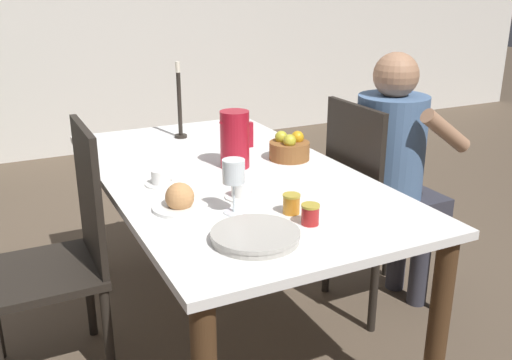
{
  "coord_description": "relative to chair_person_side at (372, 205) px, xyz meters",
  "views": [
    {
      "loc": [
        -0.85,
        -1.98,
        1.46
      ],
      "look_at": [
        0.0,
        -0.25,
        0.78
      ],
      "focal_mm": 40.0,
      "sensor_mm": 36.0,
      "label": 1
    }
  ],
  "objects": [
    {
      "name": "teacup_across",
      "position": [
        -0.94,
        0.08,
        0.25
      ],
      "size": [
        0.12,
        0.12,
        0.06
      ],
      "color": "white",
      "rests_on": "dining_table"
    },
    {
      "name": "fruit_bowl",
      "position": [
        -0.35,
        0.15,
        0.27
      ],
      "size": [
        0.17,
        0.17,
        0.12
      ],
      "color": "brown",
      "rests_on": "dining_table"
    },
    {
      "name": "candlestick_tall",
      "position": [
        -0.65,
        0.68,
        0.37
      ],
      "size": [
        0.06,
        0.06,
        0.37
      ],
      "color": "black",
      "rests_on": "dining_table"
    },
    {
      "name": "chair_opposite",
      "position": [
        -1.31,
        0.14,
        0.0
      ],
      "size": [
        0.42,
        0.42,
        0.97
      ],
      "rotation": [
        0.0,
        0.0,
        1.57
      ],
      "color": "black",
      "rests_on": "ground_plane"
    },
    {
      "name": "jam_jar_amber",
      "position": [
        -0.62,
        -0.48,
        0.26
      ],
      "size": [
        0.06,
        0.06,
        0.07
      ],
      "color": "#A81E1E",
      "rests_on": "dining_table"
    },
    {
      "name": "person_seated",
      "position": [
        0.09,
        -0.02,
        0.19
      ],
      "size": [
        0.39,
        0.41,
        1.18
      ],
      "rotation": [
        0.0,
        0.0,
        -1.57
      ],
      "color": "#33333D",
      "rests_on": "ground_plane"
    },
    {
      "name": "ground_plane",
      "position": [
        -0.65,
        0.09,
        -0.5
      ],
      "size": [
        20.0,
        20.0,
        0.0
      ],
      "primitive_type": "plane",
      "color": "brown"
    },
    {
      "name": "teacup_near_person",
      "position": [
        -0.72,
        -0.18,
        0.25
      ],
      "size": [
        0.12,
        0.12,
        0.06
      ],
      "color": "white",
      "rests_on": "dining_table"
    },
    {
      "name": "chair_person_side",
      "position": [
        0.0,
        0.0,
        0.0
      ],
      "size": [
        0.42,
        0.42,
        0.97
      ],
      "rotation": [
        0.0,
        0.0,
        -1.57
      ],
      "color": "black",
      "rests_on": "ground_plane"
    },
    {
      "name": "wine_glass_water",
      "position": [
        -0.8,
        -0.29,
        0.36
      ],
      "size": [
        0.07,
        0.07,
        0.18
      ],
      "color": "white",
      "rests_on": "dining_table"
    },
    {
      "name": "serving_tray",
      "position": [
        -0.83,
        -0.51,
        0.24
      ],
      "size": [
        0.27,
        0.27,
        0.03
      ],
      "color": "#B7B2A8",
      "rests_on": "dining_table"
    },
    {
      "name": "red_pitcher",
      "position": [
        -0.6,
        0.15,
        0.34
      ],
      "size": [
        0.14,
        0.12,
        0.23
      ],
      "color": "#A31423",
      "rests_on": "dining_table"
    },
    {
      "name": "jam_jar_red",
      "position": [
        -0.63,
        -0.38,
        0.26
      ],
      "size": [
        0.06,
        0.06,
        0.07
      ],
      "color": "#C67A1E",
      "rests_on": "dining_table"
    },
    {
      "name": "bread_plate",
      "position": [
        -0.95,
        -0.18,
        0.25
      ],
      "size": [
        0.19,
        0.19,
        0.1
      ],
      "color": "white",
      "rests_on": "dining_table"
    },
    {
      "name": "dining_table",
      "position": [
        -0.65,
        0.09,
        0.13
      ],
      "size": [
        0.95,
        1.7,
        0.73
      ],
      "color": "white",
      "rests_on": "ground_plane"
    }
  ]
}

